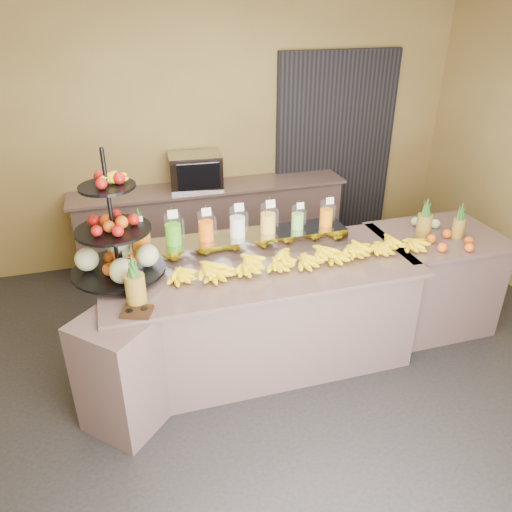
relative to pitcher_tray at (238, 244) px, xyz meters
name	(u,v)px	position (x,y,z in m)	size (l,w,h in m)	color
ground	(271,381)	(0.12, -0.58, -1.01)	(6.00, 6.00, 0.00)	black
room_envelope	(266,130)	(0.30, 0.21, 0.87)	(6.04, 5.02, 2.82)	olive
buffet_counter	(249,319)	(0.00, -0.32, -0.54)	(2.75, 1.25, 0.93)	gray
right_counter	(431,279)	(1.82, -0.18, -0.54)	(1.08, 0.88, 0.93)	gray
back_ledge	(212,224)	(0.12, 1.67, -0.54)	(3.10, 0.55, 0.93)	gray
pitcher_tray	(238,244)	(0.00, 0.00, 0.00)	(1.85, 0.30, 0.15)	gray
juice_pitcher_orange_a	(139,236)	(-0.78, 0.00, 0.17)	(0.12, 0.13, 0.29)	silver
juice_pitcher_green	(173,231)	(-0.52, 0.00, 0.18)	(0.13, 0.14, 0.32)	silver
juice_pitcher_orange_b	(206,228)	(-0.26, 0.00, 0.18)	(0.13, 0.13, 0.31)	silver
juice_pitcher_milk	(237,224)	(0.00, 0.00, 0.18)	(0.13, 0.14, 0.32)	silver
juice_pitcher_lemon	(268,220)	(0.26, 0.00, 0.18)	(0.13, 0.13, 0.32)	silver
juice_pitcher_lime	(298,219)	(0.52, 0.00, 0.16)	(0.11, 0.11, 0.26)	silver
juice_pitcher_orange_c	(326,215)	(0.78, 0.00, 0.17)	(0.11, 0.12, 0.28)	silver
banana_heap	(302,254)	(0.44, -0.32, 0.00)	(2.18, 0.20, 0.18)	yellow
fruit_stand	(123,246)	(-0.91, -0.13, 0.17)	(0.71, 0.71, 0.99)	black
condiment_caddy	(137,312)	(-0.88, -0.69, -0.06)	(0.20, 0.15, 0.03)	black
pineapple_left_a	(135,287)	(-0.87, -0.58, 0.07)	(0.14, 0.14, 0.39)	brown
pineapple_left_b	(141,239)	(-0.77, 0.13, 0.09)	(0.15, 0.15, 0.45)	brown
right_fruit_pile	(445,234)	(1.76, -0.31, -0.01)	(0.40, 0.38, 0.21)	brown
oven_warmer	(195,171)	(-0.04, 1.67, 0.11)	(0.56, 0.39, 0.38)	gray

